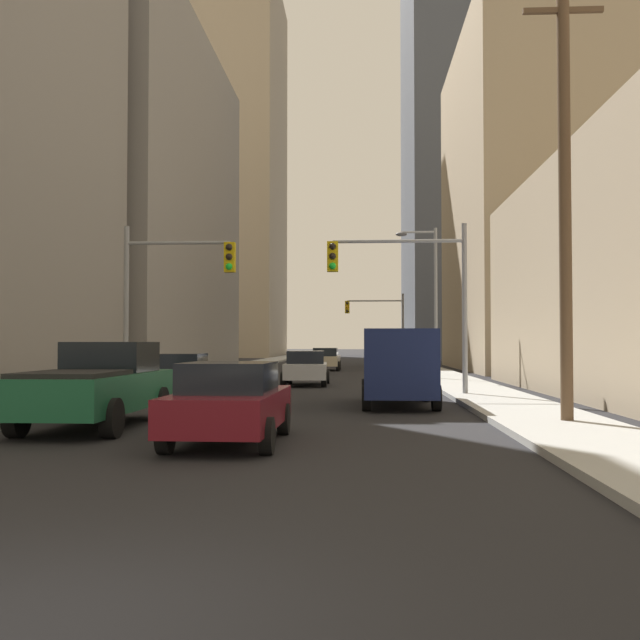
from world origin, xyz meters
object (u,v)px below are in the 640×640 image
Objects in this scene: cargo_van_navy at (398,363)px; traffic_signal_near_left at (174,281)px; sedan_beige at (326,359)px; traffic_signal_far_right at (377,316)px; sedan_silver at (306,368)px; traffic_signal_near_right at (404,279)px; pickup_truck_green at (98,385)px; sedan_grey at (180,376)px; sedan_maroon at (230,402)px.

traffic_signal_near_left reaches higher than cargo_van_navy.
traffic_signal_far_right reaches higher than sedan_beige.
sedan_silver and sedan_beige have the same top height.
traffic_signal_near_left and traffic_signal_near_right have the same top height.
cargo_van_navy is (6.98, 5.85, 0.35)m from pickup_truck_green.
cargo_van_navy is 39.69m from traffic_signal_far_right.
cargo_van_navy is at bearing -16.53° from sedan_grey.
pickup_truck_green is 9.78m from traffic_signal_near_left.
sedan_beige is at bearing -107.20° from traffic_signal_far_right.
traffic_signal_near_right is at bearing 9.67° from sedan_grey.
pickup_truck_green is 46.13m from traffic_signal_far_right.
cargo_van_navy reaches higher than sedan_silver.
cargo_van_navy is at bearing -82.82° from sedan_beige.
sedan_beige is 0.71× the size of traffic_signal_near_left.
pickup_truck_green is 1.28× the size of sedan_maroon.
pickup_truck_green is at bearing -140.00° from cargo_van_navy.
traffic_signal_near_right reaches higher than sedan_maroon.
cargo_van_navy is 27.65m from sedan_beige.
traffic_signal_near_left is (-7.69, 3.39, 2.76)m from cargo_van_navy.
sedan_maroon is 35.77m from sedan_beige.
sedan_grey is (-7.12, 2.11, -0.52)m from cargo_van_navy.
pickup_truck_green is 4.23m from sedan_maroon.
traffic_signal_far_right is (3.77, 12.16, 3.33)m from sedan_beige.
sedan_silver is at bearing -90.20° from sedan_beige.
sedan_maroon is at bearing -90.16° from sedan_beige.
sedan_grey is (-0.15, 7.97, -0.16)m from pickup_truck_green.
sedan_maroon is 1.00× the size of sedan_beige.
sedan_grey is 8.84m from sedan_silver.
sedan_grey and sedan_silver have the same top height.
sedan_beige is 24.63m from traffic_signal_near_left.
sedan_silver is 29.84m from traffic_signal_far_right.
traffic_signal_near_right is at bearing -60.21° from sedan_silver.
traffic_signal_near_right is at bearing 83.72° from cargo_van_navy.
traffic_signal_near_right is (8.06, 0.00, 0.04)m from traffic_signal_near_left.
sedan_beige is (3.67, 25.31, 0.00)m from sedan_grey.
traffic_signal_near_right reaches higher than sedan_grey.
sedan_maroon is 0.71× the size of traffic_signal_far_right.
cargo_van_navy is at bearing 66.91° from sedan_maroon.
sedan_grey is 1.00× the size of sedan_silver.
sedan_silver is 0.71× the size of traffic_signal_near_right.
sedan_beige is (3.52, 33.28, -0.16)m from pickup_truck_green.
traffic_signal_near_right is 1.00× the size of traffic_signal_far_right.
traffic_signal_near_right reaches higher than pickup_truck_green.
sedan_silver is at bearing -97.41° from traffic_signal_far_right.
sedan_beige is at bearing 89.80° from sedan_silver.
traffic_signal_near_right is at bearing -89.90° from traffic_signal_far_right.
cargo_van_navy is 1.23× the size of sedan_grey.
pickup_truck_green is 0.90× the size of traffic_signal_far_right.
traffic_signal_near_right is at bearing 71.48° from sedan_maroon.
sedan_maroon is at bearing -71.18° from sedan_grey.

